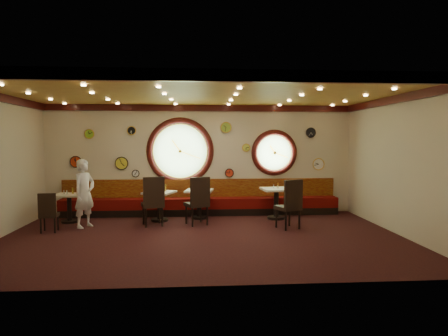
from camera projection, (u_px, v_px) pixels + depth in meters
The scene contains 48 objects.
floor at pixel (203, 237), 8.93m from camera, with size 9.00×6.00×0.00m, color black.
ceiling at pixel (202, 93), 8.71m from camera, with size 9.00×6.00×0.02m, color gold.
wall_back at pixel (201, 160), 11.80m from camera, with size 9.00×0.02×3.20m, color beige.
wall_front at pixel (206, 179), 5.83m from camera, with size 9.00×0.02×3.20m, color beige.
wall_right at pixel (399, 165), 9.14m from camera, with size 0.02×6.00×3.20m, color beige.
molding_back at pixel (200, 108), 11.65m from camera, with size 9.00×0.10×0.18m, color #360B09.
molding_front at pixel (206, 75), 5.78m from camera, with size 9.00×0.10×0.18m, color #360B09.
molding_right at pixel (399, 99), 9.03m from camera, with size 0.10×6.00×0.18m, color #360B09.
banquette_base at pixel (201, 211), 11.63m from camera, with size 8.00×0.55×0.20m, color black.
banquette_seat at pixel (201, 203), 11.61m from camera, with size 8.00×0.55×0.30m, color #560807.
banquette_back at pixel (201, 188), 11.80m from camera, with size 8.00×0.10×0.55m, color #600F07.
porthole_left_glass at pixel (180, 151), 11.74m from camera, with size 1.66×1.66×0.02m, color #8CBE72.
porthole_left_frame at pixel (180, 151), 11.72m from camera, with size 1.98×1.98×0.18m, color #360B09.
porthole_left_ring at pixel (180, 151), 11.69m from camera, with size 1.61×1.61×0.03m, color gold.
porthole_right_glass at pixel (274, 153), 11.94m from camera, with size 1.10×1.10×0.02m, color #8CBE72.
porthole_right_frame at pixel (274, 153), 11.93m from camera, with size 1.38×1.38×0.18m, color #360B09.
porthole_right_ring at pixel (274, 153), 11.90m from camera, with size 1.09×1.09×0.03m, color gold.
wall_clock_0 at pixel (246, 148), 11.84m from camera, with size 0.22×0.22×0.03m, color #CDDB49.
wall_clock_1 at pixel (311, 133), 11.94m from camera, with size 0.28×0.28×0.03m, color black.
wall_clock_2 at pixel (226, 127), 11.75m from camera, with size 0.30×0.30×0.03m, color #87B639.
wall_clock_3 at pixel (132, 131), 11.56m from camera, with size 0.24×0.24×0.03m, color black.
wall_clock_4 at pixel (76, 162), 11.51m from camera, with size 0.32×0.32×0.03m, color red.
wall_clock_5 at pixel (229, 173), 11.85m from camera, with size 0.24×0.24×0.03m, color red.
wall_clock_6 at pixel (318, 164), 12.03m from camera, with size 0.34×0.34×0.03m, color white.
wall_clock_7 at pixel (89, 134), 11.48m from camera, with size 0.26×0.26×0.03m, color #80BA25.
wall_clock_8 at pixel (136, 174), 11.65m from camera, with size 0.20×0.20×0.03m, color white.
wall_clock_9 at pixel (122, 163), 11.60m from camera, with size 0.36×0.36×0.03m, color yellow.
table_a at pixel (69, 205), 10.51m from camera, with size 0.70×0.70×0.76m.
table_b at pixel (159, 202), 10.70m from camera, with size 0.94×0.94×0.80m.
table_c at pixel (199, 200), 11.07m from camera, with size 0.84×0.84×0.80m.
table_d at pixel (276, 200), 10.99m from camera, with size 0.85×0.85×0.85m.
chair_a at pixel (48, 210), 9.34m from camera, with size 0.43×0.43×0.58m.
chair_b at pixel (153, 198), 10.03m from camera, with size 0.65×0.65×0.78m.
chair_c at pixel (198, 198), 10.14m from camera, with size 0.69×0.69×0.77m.
chair_d at pixel (291, 201), 9.70m from camera, with size 0.67×0.67×0.76m.
condiment_a_salt at pixel (64, 192), 10.48m from camera, with size 0.04×0.04×0.10m, color silver.
condiment_b_salt at pixel (159, 189), 10.76m from camera, with size 0.03×0.03×0.09m, color silver.
condiment_c_salt at pixel (197, 188), 11.06m from camera, with size 0.03×0.03×0.09m, color silver.
condiment_d_salt at pixel (274, 186), 11.01m from camera, with size 0.04×0.04×0.10m, color silver.
condiment_a_pepper at pixel (67, 192), 10.45m from camera, with size 0.04×0.04×0.11m, color silver.
condiment_b_pepper at pixel (161, 190), 10.64m from camera, with size 0.04×0.04×0.11m, color silver.
condiment_c_pepper at pixel (198, 188), 11.05m from camera, with size 0.03×0.03×0.09m, color silver.
condiment_d_pepper at pixel (278, 187), 10.94m from camera, with size 0.03×0.03×0.09m, color silver.
condiment_a_bottle at pixel (73, 191), 10.55m from camera, with size 0.05×0.05×0.17m, color gold.
condiment_b_bottle at pixel (165, 188), 10.73m from camera, with size 0.06×0.06×0.18m, color gold.
condiment_c_bottle at pixel (201, 186), 11.10m from camera, with size 0.06×0.06×0.18m, color gold.
condiment_d_bottle at pixel (278, 185), 11.03m from camera, with size 0.05×0.05×0.15m, color gold.
waiter at pixel (84, 193), 9.92m from camera, with size 0.62×0.41×1.70m, color white.
Camera 1 is at (-0.16, -8.81, 2.17)m, focal length 32.00 mm.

